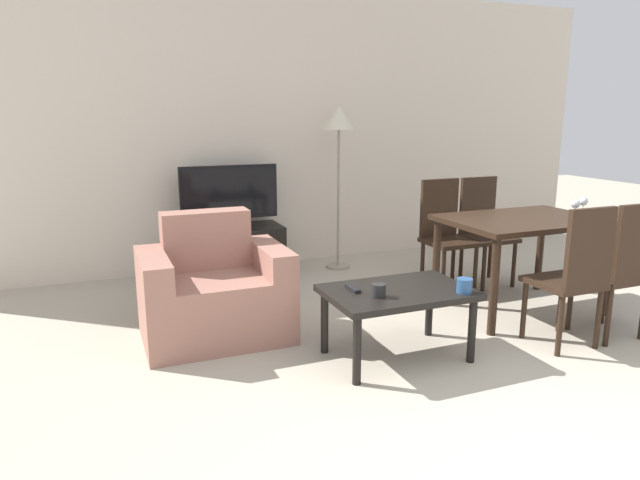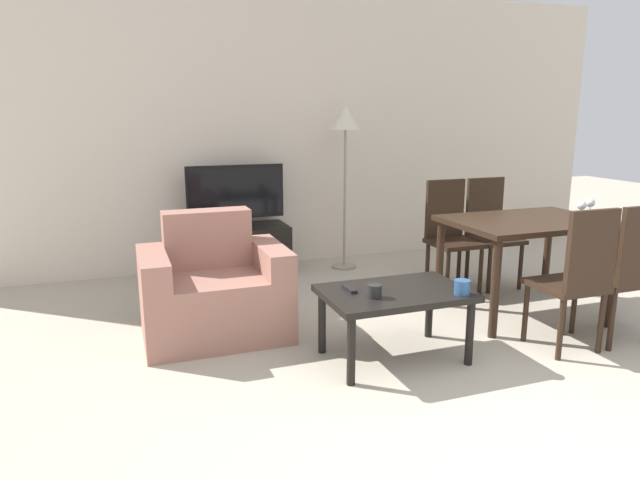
{
  "view_description": "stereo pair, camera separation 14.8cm",
  "coord_description": "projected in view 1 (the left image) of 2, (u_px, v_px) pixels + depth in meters",
  "views": [
    {
      "loc": [
        -1.93,
        -1.72,
        1.52
      ],
      "look_at": [
        -0.48,
        1.87,
        0.65
      ],
      "focal_mm": 32.0,
      "sensor_mm": 36.0,
      "label": 1
    },
    {
      "loc": [
        -1.79,
        -1.77,
        1.52
      ],
      "look_at": [
        -0.48,
        1.87,
        0.65
      ],
      "focal_mm": 32.0,
      "sensor_mm": 36.0,
      "label": 2
    }
  ],
  "objects": [
    {
      "name": "cup_white_near",
      "position": [
        379.0,
        290.0,
        3.37
      ],
      "size": [
        0.09,
        0.09,
        0.08
      ],
      "color": "black",
      "rests_on": "coffee_table"
    },
    {
      "name": "remote_primary",
      "position": [
        353.0,
        289.0,
        3.51
      ],
      "size": [
        0.04,
        0.15,
        0.02
      ],
      "color": "black",
      "rests_on": "coffee_table"
    },
    {
      "name": "coffee_table",
      "position": [
        398.0,
        298.0,
        3.54
      ],
      "size": [
        0.9,
        0.59,
        0.45
      ],
      "color": "black",
      "rests_on": "ground_plane"
    },
    {
      "name": "tv_stand",
      "position": [
        231.0,
        251.0,
        5.41
      ],
      "size": [
        0.96,
        0.45,
        0.46
      ],
      "color": "black",
      "rests_on": "ground_plane"
    },
    {
      "name": "tv",
      "position": [
        229.0,
        197.0,
        5.29
      ],
      "size": [
        0.91,
        0.32,
        0.58
      ],
      "color": "black",
      "rests_on": "tv_stand"
    },
    {
      "name": "floor_lamp",
      "position": [
        339.0,
        131.0,
        5.41
      ],
      "size": [
        0.29,
        0.29,
        1.58
      ],
      "color": "gray",
      "rests_on": "ground_plane"
    },
    {
      "name": "dining_chair_far_left",
      "position": [
        445.0,
        230.0,
        4.97
      ],
      "size": [
        0.4,
        0.4,
        0.95
      ],
      "color": "black",
      "rests_on": "ground_plane"
    },
    {
      "name": "cup_colored_far",
      "position": [
        465.0,
        286.0,
        3.45
      ],
      "size": [
        0.09,
        0.09,
        0.09
      ],
      "color": "navy",
      "rests_on": "coffee_table"
    },
    {
      "name": "dining_chair_near",
      "position": [
        575.0,
        272.0,
        3.65
      ],
      "size": [
        0.4,
        0.4,
        0.95
      ],
      "color": "black",
      "rests_on": "ground_plane"
    },
    {
      "name": "armchair",
      "position": [
        214.0,
        293.0,
        3.9
      ],
      "size": [
        0.97,
        0.7,
        0.85
      ],
      "color": "#9E6B5B",
      "rests_on": "ground_plane"
    },
    {
      "name": "wine_glass_left",
      "position": [
        583.0,
        202.0,
        4.42
      ],
      "size": [
        0.07,
        0.07,
        0.15
      ],
      "color": "silver",
      "rests_on": "dining_table"
    },
    {
      "name": "dining_chair_near_right",
      "position": [
        622.0,
        266.0,
        3.81
      ],
      "size": [
        0.4,
        0.4,
        0.95
      ],
      "color": "black",
      "rests_on": "ground_plane"
    },
    {
      "name": "wine_glass_center",
      "position": [
        575.0,
        205.0,
        4.3
      ],
      "size": [
        0.07,
        0.07,
        0.15
      ],
      "color": "silver",
      "rests_on": "dining_table"
    },
    {
      "name": "ground_plane",
      "position": [
        571.0,
        454.0,
        2.6
      ],
      "size": [
        18.0,
        18.0,
        0.0
      ],
      "primitive_type": "plane",
      "color": "#B2A893"
    },
    {
      "name": "wall_back",
      "position": [
        293.0,
        129.0,
        5.7
      ],
      "size": [
        6.98,
        0.06,
        2.7
      ],
      "color": "beige",
      "rests_on": "ground_plane"
    },
    {
      "name": "dining_chair_far",
      "position": [
        483.0,
        226.0,
        5.12
      ],
      "size": [
        0.4,
        0.4,
        0.95
      ],
      "color": "black",
      "rests_on": "ground_plane"
    },
    {
      "name": "dining_table",
      "position": [
        523.0,
        230.0,
        4.36
      ],
      "size": [
        1.18,
        0.83,
        0.73
      ],
      "color": "black",
      "rests_on": "ground_plane"
    }
  ]
}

